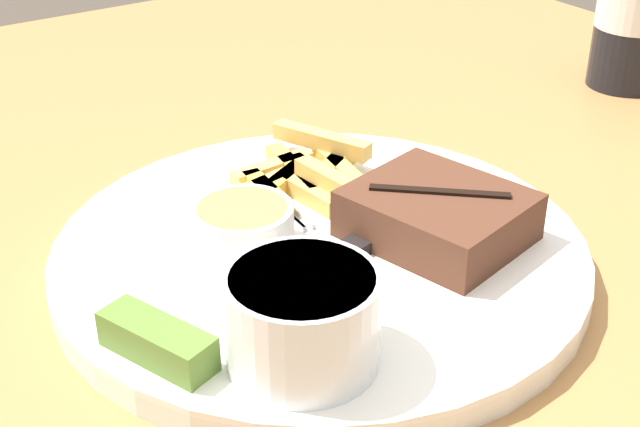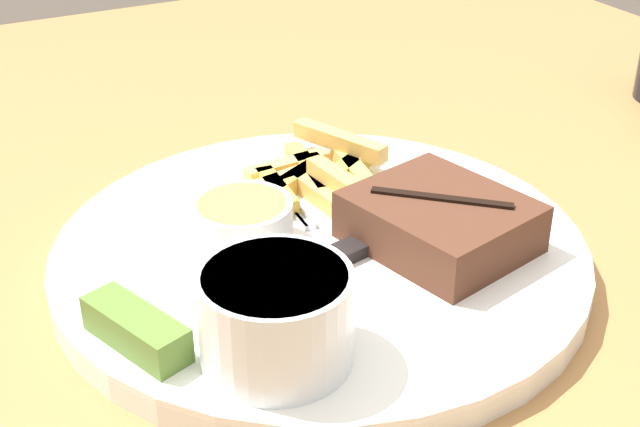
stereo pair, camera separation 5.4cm
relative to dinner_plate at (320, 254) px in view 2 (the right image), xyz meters
name	(u,v)px [view 2 (the right image)]	position (x,y,z in m)	size (l,w,h in m)	color
dining_table	(320,365)	(0.00, 0.00, -0.09)	(1.22, 1.15, 0.76)	#A87542
dinner_plate	(320,254)	(0.00, 0.00, 0.00)	(0.33, 0.33, 0.02)	white
steak_portion	(440,222)	(0.04, 0.06, 0.02)	(0.12, 0.11, 0.03)	#512D1E
fries_pile	(317,174)	(-0.07, 0.03, 0.02)	(0.12, 0.12, 0.02)	#F2AB53
coleslaw_cup	(276,312)	(0.09, -0.07, 0.04)	(0.08, 0.08, 0.05)	white
dipping_sauce_cup	(243,222)	(-0.02, -0.04, 0.03)	(0.06, 0.06, 0.03)	silver
pickle_spear	(136,329)	(0.05, -0.13, 0.02)	(0.07, 0.04, 0.02)	#567A2D
fork_utensil	(269,180)	(-0.09, 0.01, 0.01)	(0.13, 0.02, 0.00)	#B7B7BC
knife_utensil	(397,231)	(0.02, 0.05, 0.01)	(0.05, 0.16, 0.01)	#B7B7BC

